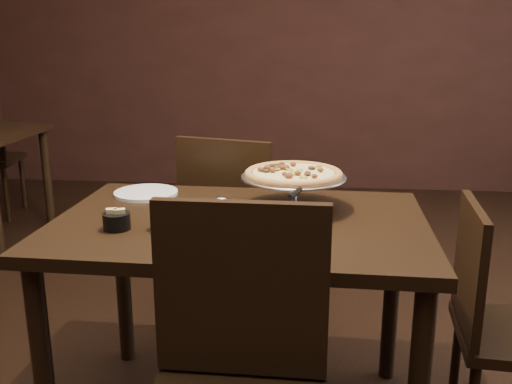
# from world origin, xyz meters

# --- Properties ---
(room) EXTENTS (6.04, 7.04, 2.84)m
(room) POSITION_xyz_m (0.06, 0.03, 1.40)
(room) COLOR black
(room) RESTS_ON ground
(dining_table) EXTENTS (1.28, 0.87, 0.79)m
(dining_table) POSITION_xyz_m (0.07, 0.01, 0.69)
(dining_table) COLOR black
(dining_table) RESTS_ON ground
(pizza_stand) EXTENTS (0.38, 0.38, 0.16)m
(pizza_stand) POSITION_xyz_m (0.24, 0.16, 0.92)
(pizza_stand) COLOR silver
(pizza_stand) RESTS_ON dining_table
(parmesan_shaker) EXTENTS (0.06, 0.06, 0.11)m
(parmesan_shaker) POSITION_xyz_m (-0.17, -0.11, 0.84)
(parmesan_shaker) COLOR beige
(parmesan_shaker) RESTS_ON dining_table
(pepper_flake_shaker) EXTENTS (0.07, 0.07, 0.12)m
(pepper_flake_shaker) POSITION_xyz_m (0.03, -0.12, 0.85)
(pepper_flake_shaker) COLOR maroon
(pepper_flake_shaker) RESTS_ON dining_table
(packet_caddy) EXTENTS (0.09, 0.09, 0.07)m
(packet_caddy) POSITION_xyz_m (-0.31, -0.13, 0.82)
(packet_caddy) COLOR black
(packet_caddy) RESTS_ON dining_table
(napkin_stack) EXTENTS (0.14, 0.14, 0.01)m
(napkin_stack) POSITION_xyz_m (0.26, -0.18, 0.80)
(napkin_stack) COLOR white
(napkin_stack) RESTS_ON dining_table
(plate_left) EXTENTS (0.25, 0.25, 0.01)m
(plate_left) POSITION_xyz_m (-0.34, 0.29, 0.80)
(plate_left) COLOR white
(plate_left) RESTS_ON dining_table
(plate_near) EXTENTS (0.26, 0.26, 0.01)m
(plate_near) POSITION_xyz_m (0.16, -0.25, 0.80)
(plate_near) COLOR white
(plate_near) RESTS_ON dining_table
(serving_spatula) EXTENTS (0.13, 0.13, 0.02)m
(serving_spatula) POSITION_xyz_m (0.26, -0.09, 0.91)
(serving_spatula) COLOR silver
(serving_spatula) RESTS_ON pizza_stand
(chair_far) EXTENTS (0.55, 0.55, 0.96)m
(chair_far) POSITION_xyz_m (-0.05, 0.72, 0.53)
(chair_far) COLOR black
(chair_far) RESTS_ON ground
(chair_side) EXTENTS (0.44, 0.44, 0.87)m
(chair_side) POSITION_xyz_m (0.95, -0.00, 0.47)
(chair_side) COLOR black
(chair_side) RESTS_ON ground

